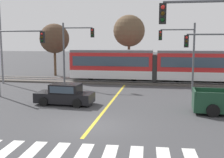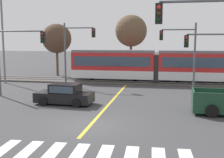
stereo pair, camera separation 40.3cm
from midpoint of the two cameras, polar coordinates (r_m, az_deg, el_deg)
The scene contains 20 objects.
ground_plane at distance 15.69m, azimuth -4.78°, elevation -9.45°, with size 200.00×200.00×0.00m, color #3D3D3F.
track_bed at distance 31.31m, azimuth 2.67°, elevation -0.54°, with size 120.00×4.00×0.18m, color #4C4742.
rail_near at distance 30.59m, azimuth 2.50°, elevation -0.47°, with size 120.00×0.08×0.10m, color #939399.
rail_far at distance 32.00m, azimuth 2.83°, elevation -0.10°, with size 120.00×0.08×0.10m, color #939399.
light_rail_tram at distance 30.86m, azimuth 8.35°, elevation 2.93°, with size 18.50×2.64×3.43m.
crosswalk_stripe_2 at distance 13.03m, azimuth -21.86°, elevation -13.67°, with size 0.56×2.80×0.01m, color silver.
crosswalk_stripe_3 at distance 12.55m, azimuth -17.32°, elevation -14.29°, with size 0.56×2.80×0.01m, color silver.
crosswalk_stripe_4 at distance 12.16m, azimuth -12.43°, elevation -14.85°, with size 0.56×2.80×0.01m, color silver.
crosswalk_stripe_5 at distance 11.85m, azimuth -7.23°, elevation -15.34°, with size 0.56×2.80×0.01m, color silver.
crosswalk_stripe_6 at distance 11.65m, azimuth -1.77°, elevation -15.71°, with size 0.56×2.80×0.01m, color silver.
lane_centre_line at distance 21.42m, azimuth -0.71°, elevation -4.69°, with size 0.20×16.36×0.01m, color gold.
sedan_crossing at distance 20.89m, azimuth -10.11°, elevation -3.19°, with size 4.28×2.08×1.52m.
traffic_light_near_right at distance 13.06m, azimuth 19.55°, elevation 6.46°, with size 3.75×0.38×6.79m.
traffic_light_far_left at distance 28.62m, azimuth -8.25°, elevation 6.76°, with size 3.25×0.38×6.40m.
traffic_light_far_right at distance 26.29m, azimuth 13.59°, elevation 6.20°, with size 3.25×0.38×6.21m.
traffic_light_mid_right at distance 21.83m, azimuth 20.79°, elevation 4.82°, with size 4.25×0.38×5.50m.
traffic_light_mid_left at distance 24.30m, azimuth -19.82°, elevation 5.60°, with size 4.25×0.38×5.84m.
street_lamp_west at distance 32.56m, azimuth -21.80°, elevation 8.81°, with size 2.11×0.28×9.85m.
bare_tree_far_west at distance 37.88m, azimuth -11.92°, elevation 8.03°, with size 3.86×3.86×6.83m.
bare_tree_west at distance 36.26m, azimuth 3.16°, elevation 9.71°, with size 4.03×4.03×7.88m.
Camera 1 is at (3.59, -14.53, 4.66)m, focal length 45.00 mm.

